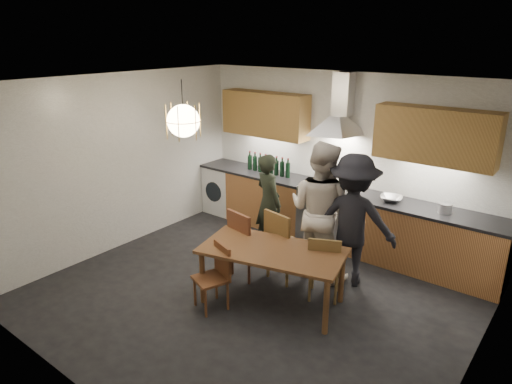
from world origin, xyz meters
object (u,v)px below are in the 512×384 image
Objects in this scene: chair_front at (216,272)px; mixing_bowl at (391,199)px; dining_table at (272,255)px; person_left at (269,202)px; wine_bottles at (268,164)px; chair_back_left at (245,240)px; stock_pot at (445,208)px; person_mid at (320,210)px; person_right at (352,221)px.

mixing_bowl is at bearing 84.91° from chair_front.
mixing_bowl is (0.65, 1.92, 0.31)m from dining_table.
person_left is (-0.94, 1.19, 0.11)m from dining_table.
chair_front is at bearing -66.91° from wine_bottles.
stock_pot is at bearing -130.08° from chair_back_left.
dining_table is 1.52m from person_left.
stock_pot is (1.37, 1.93, 0.33)m from dining_table.
wine_bottles is at bearing -52.34° from chair_back_left.
stock_pot is at bearing -143.33° from person_mid.
chair_front is at bearing 113.00° from chair_back_left.
chair_front is (0.17, -0.75, -0.09)m from chair_back_left.
dining_table is at bearing -125.33° from stock_pot.
chair_back_left is at bearing 122.60° from chair_front.
person_mid reaches higher than stock_pot.
chair_front reaches higher than dining_table.
person_left is at bearing -61.77° from chair_back_left.
wine_bottles is at bearing -45.04° from person_right.
dining_table is 2.31× the size of chair_front.
chair_back_left is at bearing 143.02° from dining_table.
person_mid is at bearing -170.18° from person_left.
mixing_bowl reaches higher than chair_front.
chair_front is 0.92× the size of wine_bottles.
person_right is at bearing 76.78° from chair_front.
person_right is 5.70× the size of mixing_bowl.
dining_table is 2.05m from mixing_bowl.
chair_back_left is 1.06m from person_mid.
dining_table is 10.46× the size of stock_pot.
person_mid is at bearing -143.23° from stock_pot.
person_right is (0.44, 0.06, -0.05)m from person_mid.
wine_bottles is (-2.16, 0.04, 0.12)m from mixing_bowl.
mixing_bowl is (1.12, 2.40, 0.48)m from chair_front.
wine_bottles reaches higher than chair_back_left.
chair_front is 2.60× the size of mixing_bowl.
chair_front is (-0.47, -0.48, -0.17)m from dining_table.
dining_table is 1.01m from person_mid.
chair_front is at bearing -127.39° from stock_pot.
person_left is 2.43m from stock_pot.
person_mid is at bearing -125.54° from chair_back_left.
person_right is at bearing -164.16° from person_left.
chair_back_left is 1.20× the size of chair_front.
person_left is at bearing -53.24° from wine_bottles.
person_left reaches higher than dining_table.
chair_back_left is 0.65× the size of person_left.
dining_table is 1.05× the size of person_right.
person_right is 2.01× the size of wine_bottles.
dining_table is 0.99× the size of person_mid.
person_mid is 2.14× the size of wine_bottles.
person_mid is 1.12m from mixing_bowl.
chair_back_left is 2.13m from mixing_bowl.
person_mid is (0.54, 1.44, 0.47)m from chair_front.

